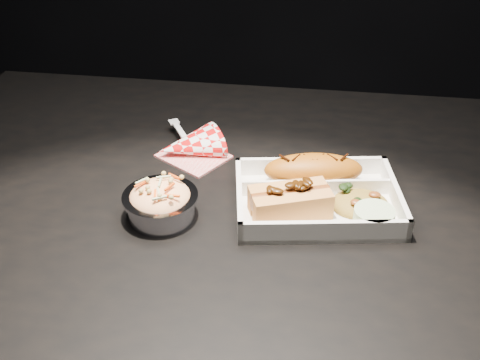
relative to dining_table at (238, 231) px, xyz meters
name	(u,v)px	position (x,y,z in m)	size (l,w,h in m)	color
dining_table	(238,231)	(0.00, 0.00, 0.00)	(1.20, 0.80, 0.75)	black
food_tray	(317,201)	(0.13, -0.03, 0.10)	(0.28, 0.22, 0.04)	white
fried_pastry	(313,170)	(0.12, 0.02, 0.12)	(0.16, 0.06, 0.05)	#A55610
hotdog	(290,200)	(0.09, -0.07, 0.12)	(0.13, 0.10, 0.06)	#DE954C
fried_rice_mound	(361,198)	(0.20, -0.04, 0.11)	(0.09, 0.07, 0.03)	#AA8531
cupcake_liner	(374,218)	(0.21, -0.08, 0.11)	(0.06, 0.06, 0.03)	beige
foil_coleslaw_cup	(160,201)	(-0.10, -0.09, 0.12)	(0.11, 0.11, 0.07)	silver
napkin_fork	(189,146)	(-0.10, 0.09, 0.11)	(0.15, 0.17, 0.10)	red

